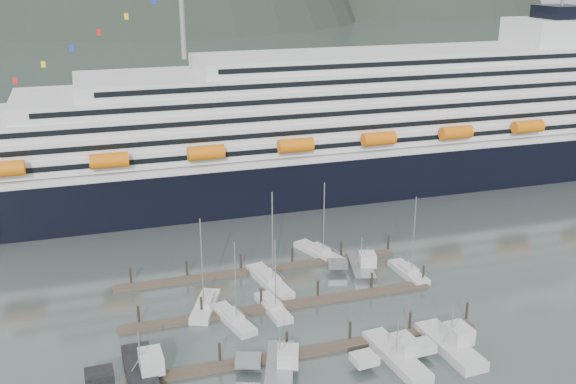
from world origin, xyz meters
name	(u,v)px	position (x,y,z in m)	size (l,w,h in m)	color
ground	(321,312)	(0.00, 0.00, 0.00)	(1600.00, 1600.00, 0.00)	#475454
cruise_ship	(363,133)	(30.03, 54.94, 12.04)	(210.00, 30.40, 50.30)	black
dock_near	(311,350)	(-4.93, -9.95, 0.31)	(48.18, 2.28, 3.20)	#42382A
dock_mid	(283,305)	(-4.93, 3.05, 0.31)	(48.18, 2.28, 3.20)	#42382A
dock_far	(260,269)	(-4.93, 16.05, 0.31)	(48.18, 2.28, 3.20)	#42382A
sailboat_a	(205,307)	(-16.14, 5.79, 0.45)	(6.33, 10.09, 15.34)	#B6B6B6
sailboat_b	(233,320)	(-13.02, 0.82, 0.42)	(5.02, 10.28, 13.26)	#B6B6B6
sailboat_c	(273,308)	(-6.61, 2.43, 0.41)	(3.57, 9.58, 12.12)	#B6B6B6
sailboat_d	(270,282)	(-4.76, 10.88, 0.45)	(4.89, 12.95, 16.56)	#B6B6B6
sailboat_g	(319,253)	(6.67, 19.14, 0.43)	(6.46, 11.45, 14.23)	#B6B6B6
sailboat_h	(408,273)	(18.00, 7.20, 0.43)	(3.32, 9.40, 14.50)	#B6B6B6
trawler_a	(140,373)	(-27.15, -9.41, 0.91)	(9.48, 13.16, 7.19)	black
trawler_b	(279,365)	(-10.27, -12.82, 0.87)	(8.91, 10.92, 6.73)	gray
trawler_c	(395,355)	(4.82, -15.01, 0.84)	(9.05, 12.77, 6.35)	#B6B6B6
trawler_d	(449,345)	(12.68, -15.01, 0.91)	(9.10, 12.28, 7.19)	#B6B6B6
trawler_e	(360,267)	(10.96, 10.91, 0.87)	(8.56, 10.90, 6.73)	gray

